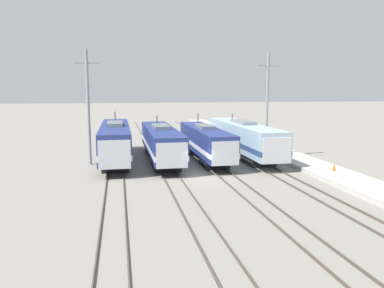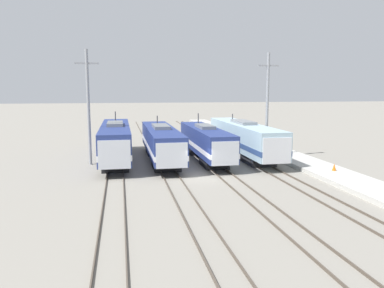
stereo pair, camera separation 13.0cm
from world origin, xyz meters
name	(u,v)px [view 1 (the left image)]	position (x,y,z in m)	size (l,w,h in m)	color
ground_plane	(199,177)	(0.00, 0.00, 0.00)	(400.00, 400.00, 0.00)	gray
rail_pair_far_left	(115,180)	(-7.45, 0.00, 0.07)	(1.50, 120.00, 0.15)	#4C4238
rail_pair_center_left	(172,177)	(-2.48, 0.00, 0.07)	(1.51, 120.00, 0.15)	#4C4238
rail_pair_center_right	(225,175)	(2.48, 0.00, 0.07)	(1.51, 120.00, 0.15)	#4C4238
rail_pair_far_right	(276,173)	(7.45, 0.00, 0.07)	(1.50, 120.00, 0.15)	#4C4238
locomotive_far_left	(115,142)	(-7.45, 9.05, 2.21)	(3.09, 18.48, 5.24)	black
locomotive_center_left	(161,143)	(-2.48, 8.19, 2.06)	(3.10, 18.09, 4.74)	black
locomotive_center_right	(206,142)	(2.48, 7.99, 2.03)	(2.84, 17.01, 4.99)	black
locomotive_far_right	(244,138)	(7.45, 9.25, 2.17)	(3.12, 19.98, 4.75)	#232326
catenary_tower_left	(88,106)	(-10.07, 7.78, 6.19)	(2.42, 0.31, 11.94)	gray
catenary_tower_right	(267,104)	(9.55, 7.78, 6.19)	(2.42, 0.31, 11.94)	gray
platform	(322,169)	(12.16, 0.00, 0.21)	(4.00, 120.00, 0.41)	#B7B5AD
traffic_cone	(334,167)	(12.47, -1.58, 0.74)	(0.37, 0.37, 0.65)	orange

